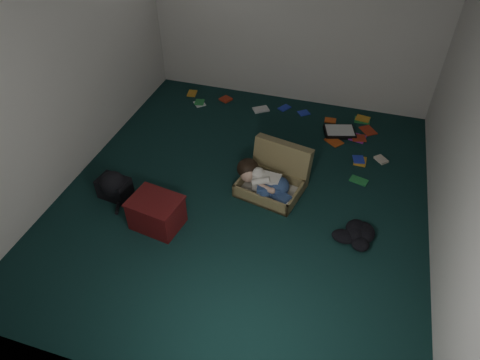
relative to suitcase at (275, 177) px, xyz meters
The scene contains 12 objects.
floor 0.41m from the suitcase, 140.60° to the right, with size 4.50×4.50×0.00m, color #0E2A28.
wall_back 2.33m from the suitcase, 98.29° to the left, with size 4.50×4.50×0.00m, color silver.
wall_front 2.76m from the suitcase, 96.70° to the right, with size 4.50×4.50×0.00m, color silver.
wall_left 2.58m from the suitcase, behind, with size 4.50×4.50×0.00m, color silver.
wall_right 2.07m from the suitcase, ahead, with size 4.50×4.50×0.00m, color silver.
suitcase is the anchor object (origin of this frame).
person 0.18m from the suitcase, 117.33° to the right, with size 0.71×0.47×0.31m.
maroon_bin 1.39m from the suitcase, 137.37° to the right, with size 0.56×0.47×0.35m.
backpack 1.81m from the suitcase, 157.94° to the right, with size 0.43×0.35×0.26m, color black, non-canonical shape.
clothing_pile 1.09m from the suitcase, 29.28° to the right, with size 0.40×0.33×0.13m, color black, non-canonical shape.
paper_tray 1.44m from the suitcase, 65.69° to the left, with size 0.47×0.40×0.06m.
book_scatter 1.36m from the suitcase, 85.45° to the left, with size 3.05×1.55×0.02m.
Camera 1 is at (1.00, -3.41, 3.33)m, focal length 32.00 mm.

